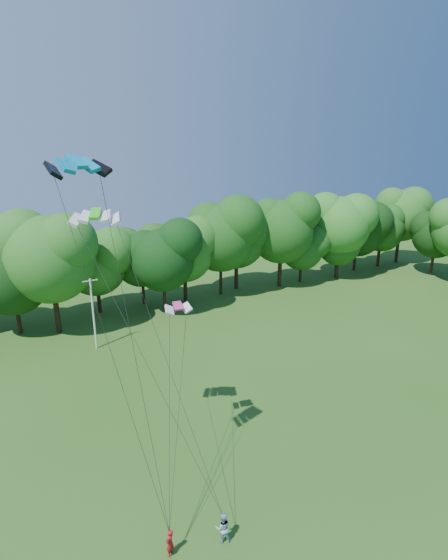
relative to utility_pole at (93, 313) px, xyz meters
name	(u,v)px	position (x,y,z in m)	size (l,w,h in m)	color
utility_pole	(93,313)	(0.00, 0.00, 0.00)	(1.43, 0.19, 7.16)	silver
kite_flyer_left	(170,543)	(-1.01, -24.50, -2.95)	(0.55, 0.36, 1.52)	#AC1619
kite_flyer_right	(223,527)	(1.70, -24.92, -2.87)	(0.82, 0.64, 1.69)	#97B0D1
kite_teal	(76,162)	(-3.13, -21.08, 15.02)	(2.76, 1.88, 0.58)	#057DA4
kite_green	(95,214)	(-1.78, -16.54, 12.11)	(2.89, 2.05, 0.52)	green
kite_pink	(178,306)	(2.39, -17.38, 6.42)	(1.65, 0.90, 0.37)	#C5367A
tree_back_center	(163,254)	(9.04, 5.75, 3.49)	(7.93, 7.93, 11.54)	#2E2112
tree_back_east	(340,221)	(36.15, 7.64, 4.75)	(9.32, 9.32, 13.55)	black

